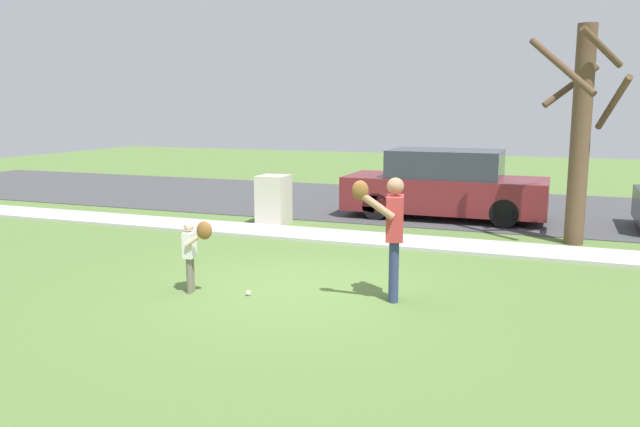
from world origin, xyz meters
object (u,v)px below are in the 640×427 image
(parked_suv_maroon, at_px, (445,186))
(street_tree_near, at_px, (581,128))
(person_adult, at_px, (392,226))
(person_child, at_px, (193,246))
(baseball, at_px, (248,293))
(utility_cabinet, at_px, (274,200))

(parked_suv_maroon, bearing_deg, street_tree_near, 144.91)
(street_tree_near, distance_m, parked_suv_maroon, 3.80)
(person_adult, bearing_deg, street_tree_near, -130.01)
(person_child, relative_size, parked_suv_maroon, 0.23)
(baseball, distance_m, street_tree_near, 7.24)
(baseball, height_order, street_tree_near, street_tree_near)
(utility_cabinet, distance_m, parked_suv_maroon, 4.13)
(person_adult, relative_size, street_tree_near, 0.41)
(utility_cabinet, distance_m, street_tree_near, 6.59)
(person_adult, height_order, baseball, person_adult)
(person_adult, xyz_separation_m, parked_suv_maroon, (-0.44, 6.85, -0.26))
(person_adult, distance_m, person_child, 2.82)
(parked_suv_maroon, bearing_deg, utility_cabinet, 32.05)
(person_adult, xyz_separation_m, street_tree_near, (2.43, 4.83, 1.20))
(utility_cabinet, bearing_deg, person_adult, -49.82)
(person_child, distance_m, street_tree_near, 7.69)
(person_child, xyz_separation_m, street_tree_near, (5.15, 5.50, 1.55))
(person_adult, bearing_deg, baseball, 0.92)
(person_child, xyz_separation_m, parked_suv_maroon, (2.27, 7.52, 0.09))
(person_adult, distance_m, utility_cabinet, 6.12)
(street_tree_near, bearing_deg, person_adult, -116.73)
(person_child, relative_size, utility_cabinet, 0.96)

